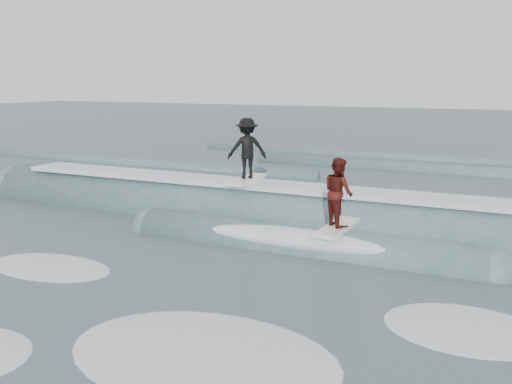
% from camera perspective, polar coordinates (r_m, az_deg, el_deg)
% --- Properties ---
extents(ground, '(160.00, 160.00, 0.00)m').
position_cam_1_polar(ground, '(12.06, -10.80, -9.46)').
color(ground, '#384A51').
rests_on(ground, ground).
extents(breaking_wave, '(22.49, 3.90, 2.24)m').
position_cam_1_polar(breaking_wave, '(16.71, 1.88, -3.28)').
color(breaking_wave, '#3B6363').
rests_on(breaking_wave, ground).
extents(surfer_black, '(1.34, 2.03, 1.91)m').
position_cam_1_polar(surfer_black, '(17.12, -0.91, 4.18)').
color(surfer_black, white).
rests_on(surfer_black, ground).
extents(surfer_red, '(1.03, 2.01, 1.77)m').
position_cam_1_polar(surfer_red, '(13.90, 8.23, -0.39)').
color(surfer_red, white).
rests_on(surfer_red, ground).
extents(whitewater, '(14.97, 6.10, 0.10)m').
position_cam_1_polar(whitewater, '(10.27, -9.16, -13.17)').
color(whitewater, white).
rests_on(whitewater, ground).
extents(far_swells, '(39.35, 8.65, 0.80)m').
position_cam_1_polar(far_swells, '(28.39, 7.38, 2.54)').
color(far_swells, '#3B6363').
rests_on(far_swells, ground).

